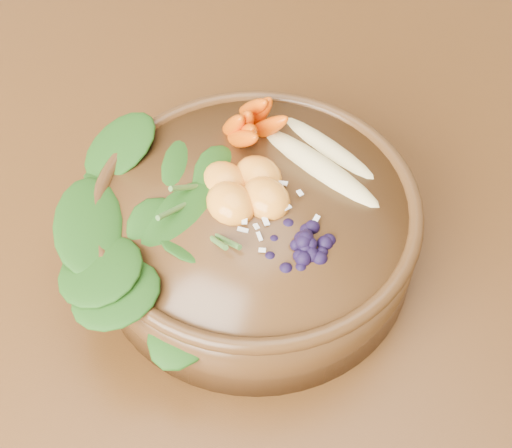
# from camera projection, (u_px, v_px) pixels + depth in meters

# --- Properties ---
(ground) EXTENTS (4.00, 4.00, 0.00)m
(ground) POSITION_uv_depth(u_px,v_px,m) (327.00, 380.00, 1.43)
(ground) COLOR #381E0F
(ground) RESTS_ON ground
(dining_table) EXTENTS (1.60, 0.90, 0.75)m
(dining_table) POSITION_uv_depth(u_px,v_px,m) (368.00, 151.00, 0.91)
(dining_table) COLOR #331C0C
(dining_table) RESTS_ON ground
(stoneware_bowl) EXTENTS (0.30, 0.30, 0.08)m
(stoneware_bowl) POSITION_uv_depth(u_px,v_px,m) (256.00, 231.00, 0.66)
(stoneware_bowl) COLOR #472B13
(stoneware_bowl) RESTS_ON dining_table
(kale_heap) EXTENTS (0.20, 0.18, 0.04)m
(kale_heap) POSITION_uv_depth(u_px,v_px,m) (172.00, 171.00, 0.63)
(kale_heap) COLOR #1E4913
(kale_heap) RESTS_ON stoneware_bowl
(carrot_cluster) EXTENTS (0.06, 0.06, 0.08)m
(carrot_cluster) POSITION_uv_depth(u_px,v_px,m) (246.00, 96.00, 0.66)
(carrot_cluster) COLOR #D44800
(carrot_cluster) RESTS_ON stoneware_bowl
(banana_halves) EXTENTS (0.07, 0.17, 0.03)m
(banana_halves) POSITION_uv_depth(u_px,v_px,m) (324.00, 146.00, 0.66)
(banana_halves) COLOR #E0CC84
(banana_halves) RESTS_ON stoneware_bowl
(mandarin_cluster) EXTENTS (0.09, 0.10, 0.03)m
(mandarin_cluster) POSITION_uv_depth(u_px,v_px,m) (245.00, 178.00, 0.63)
(mandarin_cluster) COLOR orange
(mandarin_cluster) RESTS_ON stoneware_bowl
(blueberry_pile) EXTENTS (0.14, 0.11, 0.04)m
(blueberry_pile) POSITION_uv_depth(u_px,v_px,m) (306.00, 230.00, 0.59)
(blueberry_pile) COLOR black
(blueberry_pile) RESTS_ON stoneware_bowl
(coconut_flakes) EXTENTS (0.10, 0.07, 0.01)m
(coconut_flakes) POSITION_uv_depth(u_px,v_px,m) (273.00, 213.00, 0.62)
(coconut_flakes) COLOR white
(coconut_flakes) RESTS_ON stoneware_bowl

